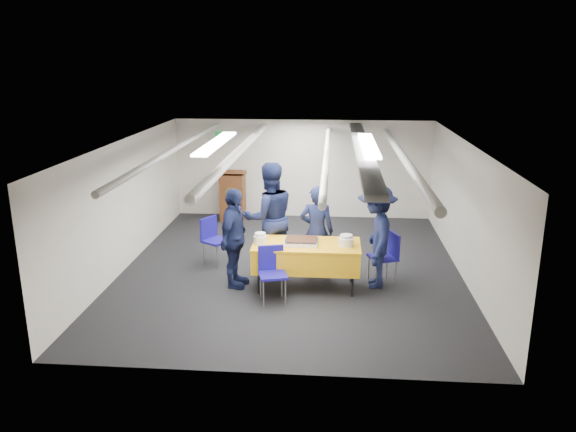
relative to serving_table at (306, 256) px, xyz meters
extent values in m
plane|color=black|center=(-0.31, 0.83, -0.56)|extent=(7.00, 7.00, 0.00)
cube|color=silver|center=(-0.31, 4.32, 0.59)|extent=(6.00, 0.02, 2.30)
cube|color=silver|center=(-3.30, 0.83, 0.59)|extent=(0.02, 7.00, 2.30)
cube|color=silver|center=(2.68, 0.83, 0.59)|extent=(0.02, 7.00, 2.30)
cube|color=white|center=(-0.31, 0.83, 1.73)|extent=(6.00, 7.00, 0.02)
cylinder|color=silver|center=(-2.31, 0.83, 1.62)|extent=(0.10, 6.90, 0.10)
cylinder|color=silver|center=(-1.21, 0.83, 1.58)|extent=(0.14, 6.90, 0.14)
cylinder|color=silver|center=(0.29, 0.83, 1.54)|extent=(0.10, 6.90, 0.10)
cylinder|color=silver|center=(1.59, 0.83, 1.50)|extent=(0.14, 6.90, 0.14)
cube|color=gray|center=(0.89, 0.83, 1.64)|extent=(0.28, 6.90, 0.08)
cube|color=white|center=(-1.61, 0.83, 1.71)|extent=(0.25, 2.60, 0.04)
cube|color=white|center=(0.99, 0.83, 1.71)|extent=(0.25, 2.60, 0.04)
cube|color=#0C591E|center=(-2.21, 4.30, 1.39)|extent=(0.30, 0.04, 0.12)
cylinder|color=black|center=(-0.75, -0.30, -0.38)|extent=(0.04, 0.04, 0.36)
cylinder|color=black|center=(0.75, -0.30, -0.38)|extent=(0.04, 0.04, 0.36)
cylinder|color=black|center=(-0.75, 0.30, -0.38)|extent=(0.04, 0.04, 0.36)
cylinder|color=black|center=(0.75, 0.30, -0.38)|extent=(0.04, 0.04, 0.36)
cube|color=yellow|center=(0.00, 0.00, -0.01)|extent=(1.73, 0.83, 0.39)
cube|color=yellow|center=(0.00, 0.00, 0.20)|extent=(1.75, 0.85, 0.03)
cube|color=white|center=(-0.08, -0.02, 0.24)|extent=(0.52, 0.41, 0.06)
cube|color=black|center=(-0.08, -0.02, 0.29)|extent=(0.50, 0.39, 0.03)
sphere|color=navy|center=(-0.31, -0.21, 0.29)|extent=(0.04, 0.04, 0.04)
sphere|color=navy|center=(-0.31, 0.17, 0.29)|extent=(0.04, 0.04, 0.04)
sphere|color=navy|center=(-0.20, -0.21, 0.29)|extent=(0.04, 0.04, 0.04)
sphere|color=navy|center=(-0.20, 0.17, 0.29)|extent=(0.04, 0.04, 0.04)
sphere|color=navy|center=(-0.08, -0.21, 0.29)|extent=(0.04, 0.04, 0.04)
sphere|color=navy|center=(-0.08, 0.17, 0.29)|extent=(0.04, 0.04, 0.04)
sphere|color=navy|center=(0.03, -0.21, 0.29)|extent=(0.04, 0.04, 0.04)
sphere|color=navy|center=(0.03, 0.17, 0.29)|extent=(0.04, 0.04, 0.04)
sphere|color=navy|center=(0.15, -0.21, 0.29)|extent=(0.04, 0.04, 0.04)
sphere|color=navy|center=(0.15, 0.17, 0.29)|extent=(0.04, 0.04, 0.04)
sphere|color=navy|center=(-0.33, -0.11, 0.29)|extent=(0.04, 0.04, 0.04)
sphere|color=navy|center=(0.17, -0.11, 0.29)|extent=(0.04, 0.04, 0.04)
sphere|color=navy|center=(-0.33, -0.02, 0.29)|extent=(0.04, 0.04, 0.04)
sphere|color=navy|center=(0.17, -0.02, 0.29)|extent=(0.04, 0.04, 0.04)
sphere|color=navy|center=(-0.33, 0.07, 0.29)|extent=(0.04, 0.04, 0.04)
sphere|color=navy|center=(0.17, 0.07, 0.29)|extent=(0.04, 0.04, 0.04)
cylinder|color=white|center=(-0.75, -0.05, 0.28)|extent=(0.22, 0.22, 0.13)
cylinder|color=white|center=(-0.75, -0.05, 0.37)|extent=(0.18, 0.18, 0.05)
cylinder|color=white|center=(0.64, -0.05, 0.28)|extent=(0.24, 0.24, 0.13)
cylinder|color=white|center=(0.64, -0.05, 0.37)|extent=(0.20, 0.20, 0.05)
cube|color=brown|center=(-1.91, 3.88, -0.01)|extent=(0.55, 0.45, 1.10)
cube|color=brown|center=(-1.91, 3.85, 0.59)|extent=(0.62, 0.53, 0.21)
cylinder|color=gold|center=(-1.91, 3.65, 0.14)|extent=(0.28, 0.02, 0.28)
cylinder|color=gray|center=(-0.61, -0.81, -0.34)|extent=(0.02, 0.02, 0.43)
cylinder|color=gray|center=(-0.28, -0.72, -0.34)|extent=(0.02, 0.02, 0.43)
cylinder|color=gray|center=(-0.70, -0.48, -0.34)|extent=(0.02, 0.02, 0.43)
cylinder|color=gray|center=(-0.37, -0.39, -0.34)|extent=(0.02, 0.02, 0.43)
cube|color=navy|center=(-0.49, -0.60, -0.11)|extent=(0.51, 0.51, 0.04)
cube|color=navy|center=(-0.54, -0.42, 0.11)|extent=(0.40, 0.14, 0.40)
cylinder|color=gray|center=(1.05, 0.43, -0.34)|extent=(0.02, 0.02, 0.43)
cylinder|color=gray|center=(1.17, 0.11, -0.34)|extent=(0.02, 0.02, 0.43)
cylinder|color=gray|center=(1.37, 0.54, -0.34)|extent=(0.02, 0.02, 0.43)
cylinder|color=gray|center=(1.49, 0.22, -0.34)|extent=(0.02, 0.02, 0.43)
cube|color=navy|center=(1.27, 0.32, -0.11)|extent=(0.54, 0.54, 0.04)
cube|color=navy|center=(1.45, 0.39, 0.11)|extent=(0.17, 0.39, 0.40)
cylinder|color=gray|center=(-1.65, 0.73, -0.34)|extent=(0.02, 0.02, 0.43)
cylinder|color=gray|center=(-1.47, 1.02, -0.34)|extent=(0.02, 0.02, 0.43)
cylinder|color=gray|center=(-1.94, 0.92, -0.34)|extent=(0.02, 0.02, 0.43)
cylinder|color=gray|center=(-1.75, 1.20, -0.34)|extent=(0.02, 0.02, 0.43)
cube|color=navy|center=(-1.70, 0.97, -0.11)|extent=(0.58, 0.58, 0.04)
cube|color=navy|center=(-1.86, 1.07, 0.11)|extent=(0.25, 0.36, 0.40)
imported|color=black|center=(0.15, 0.58, 0.24)|extent=(0.61, 0.42, 1.61)
imported|color=black|center=(-0.69, 0.74, 0.42)|extent=(1.16, 1.05, 1.96)
imported|color=black|center=(-1.19, -0.02, 0.28)|extent=(0.57, 1.03, 1.67)
imported|color=black|center=(1.13, 0.19, 0.31)|extent=(0.67, 1.14, 1.73)
camera|label=1|loc=(0.40, -8.65, 3.15)|focal=35.00mm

